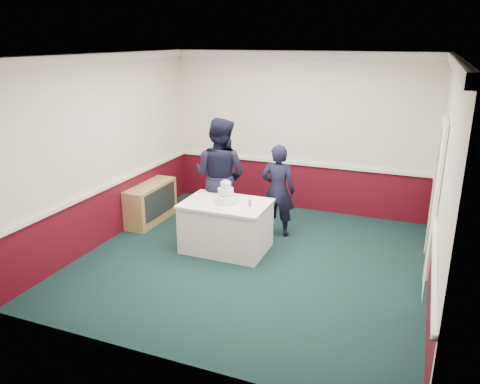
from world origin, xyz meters
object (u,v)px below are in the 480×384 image
at_px(person_woman, 278,191).
at_px(wedding_cake, 226,196).
at_px(champagne_flute, 250,204).
at_px(cake_table, 226,226).
at_px(cake_knife, 219,206).
at_px(person_man, 220,176).
at_px(sideboard, 151,203).

bearing_deg(person_woman, wedding_cake, 49.92).
xyz_separation_m(champagne_flute, person_woman, (0.07, 1.15, -0.14)).
bearing_deg(wedding_cake, champagne_flute, -29.25).
relative_size(cake_table, cake_knife, 6.00).
distance_m(person_man, person_woman, 1.01).
bearing_deg(champagne_flute, cake_table, 150.75).
relative_size(sideboard, person_woman, 0.76).
xyz_separation_m(cake_table, person_man, (-0.40, 0.68, 0.59)).
distance_m(sideboard, wedding_cake, 1.94).
height_order(cake_table, champagne_flute, champagne_flute).
bearing_deg(cake_knife, wedding_cake, 83.59).
bearing_deg(cake_knife, champagne_flute, -6.47).
distance_m(cake_table, cake_knife, 0.44).
bearing_deg(cake_table, sideboard, 160.85).
xyz_separation_m(cake_table, cake_knife, (-0.03, -0.20, 0.39)).
bearing_deg(cake_table, person_man, 120.39).
distance_m(cake_table, champagne_flute, 0.78).
bearing_deg(cake_knife, person_man, 114.89).
xyz_separation_m(cake_knife, person_man, (-0.37, 0.88, 0.20)).
distance_m(sideboard, person_man, 1.50).
xyz_separation_m(sideboard, person_woman, (2.33, 0.26, 0.44)).
xyz_separation_m(champagne_flute, person_man, (-0.90, 0.96, 0.06)).
distance_m(cake_table, person_man, 0.99).
xyz_separation_m(sideboard, cake_table, (1.75, -0.61, 0.05)).
height_order(sideboard, cake_table, cake_table).
bearing_deg(sideboard, wedding_cake, -19.15).
distance_m(cake_table, wedding_cake, 0.50).
relative_size(cake_table, person_man, 0.67).
relative_size(cake_knife, champagne_flute, 1.07).
bearing_deg(champagne_flute, wedding_cake, 150.75).
bearing_deg(person_woman, person_man, 4.07).
relative_size(wedding_cake, champagne_flute, 1.78).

